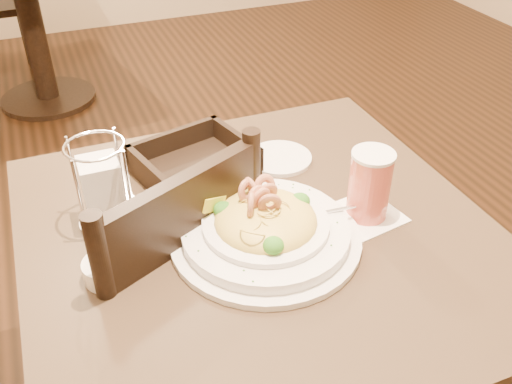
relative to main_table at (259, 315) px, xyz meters
name	(u,v)px	position (x,y,z in m)	size (l,w,h in m)	color
main_table	(259,315)	(0.00, 0.00, 0.00)	(0.90, 0.90, 0.76)	black
background_table	(28,10)	(-0.33, 2.39, 0.00)	(1.04, 1.04, 0.76)	black
dining_chair_near	(157,305)	(-0.20, 0.14, -0.02)	(0.56, 0.56, 0.93)	black
pasta_bowl	(265,227)	(0.00, -0.03, 0.27)	(0.40, 0.36, 0.12)	white
drink_glass	(369,186)	(0.22, -0.03, 0.31)	(0.15, 0.15, 0.15)	white
bread_basket	(195,164)	(-0.06, 0.24, 0.26)	(0.28, 0.25, 0.07)	black
napkin_caddy	(103,190)	(-0.27, 0.14, 0.32)	(0.11, 0.11, 0.18)	silver
side_plate	(280,158)	(0.14, 0.22, 0.25)	(0.15, 0.15, 0.01)	white
butter_ramekin	(108,270)	(-0.30, -0.02, 0.26)	(0.09, 0.09, 0.04)	white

